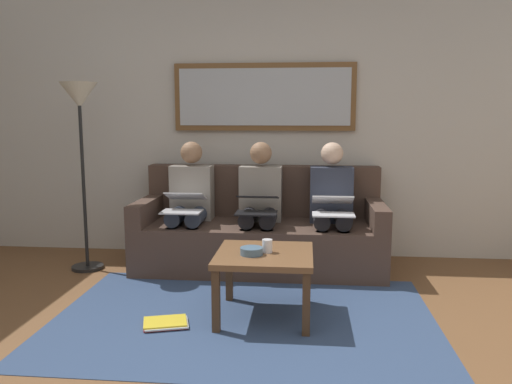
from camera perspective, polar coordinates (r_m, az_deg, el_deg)
The scene contains 15 objects.
wall_rear at distance 5.10m, azimuth 0.99°, elevation 7.64°, with size 6.00×0.12×2.60m, color beige.
area_rug at distance 3.64m, azimuth -1.34°, elevation -13.76°, with size 2.60×1.80×0.01m, color #33476B.
couch at distance 4.75m, azimuth 0.49°, elevation -4.49°, with size 2.20×0.90×0.90m.
framed_mirror at distance 5.01m, azimuth 0.91°, elevation 10.48°, with size 1.74×0.05×0.64m.
coffee_table at distance 3.54m, azimuth 0.95°, elevation -7.73°, with size 0.65×0.65×0.46m.
cup at distance 3.51m, azimuth 1.26°, elevation -6.00°, with size 0.07×0.07×0.09m, color silver.
bowl at distance 3.46m, azimuth -0.50°, elevation -6.57°, with size 0.15×0.15×0.05m, color slate.
person_left at distance 4.61m, azimuth 8.38°, elevation -1.20°, with size 0.38×0.58×1.14m.
laptop_white at distance 4.37m, azimuth 8.53°, elevation -1.56°, with size 0.35×0.35×0.15m.
person_middle at distance 4.62m, azimuth 0.42°, elevation -1.08°, with size 0.38×0.58×1.14m.
laptop_black at distance 4.38m, azimuth 0.13°, elevation -1.34°, with size 0.35×0.35×0.15m.
person_right at distance 4.72m, azimuth -7.34°, elevation -0.95°, with size 0.38×0.58×1.14m.
laptop_silver at distance 4.49m, azimuth -8.01°, elevation -1.20°, with size 0.34×0.37×0.16m.
magazine_stack at distance 3.56m, azimuth -9.99°, elevation -14.12°, with size 0.34×0.28×0.03m.
standing_lamp at distance 4.76m, azimuth -18.92°, elevation 7.97°, with size 0.32×0.32×1.66m.
Camera 1 is at (-0.41, 2.49, 1.39)m, focal length 36.09 mm.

